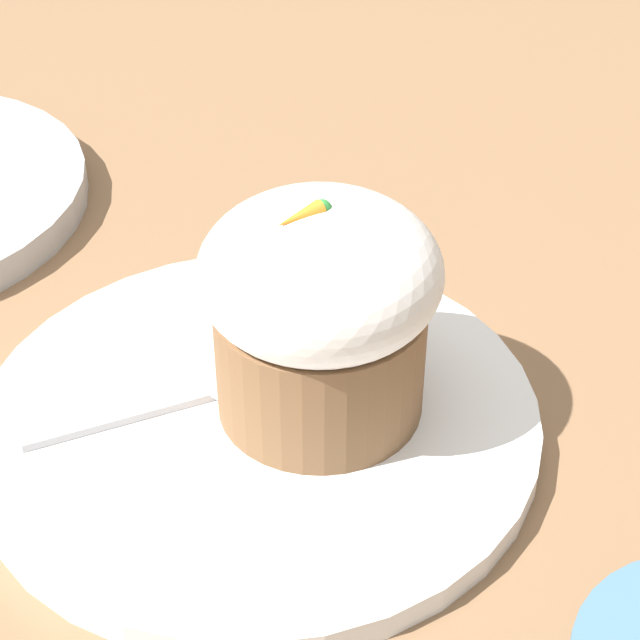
{
  "coord_description": "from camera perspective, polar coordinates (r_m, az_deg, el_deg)",
  "views": [
    {
      "loc": [
        0.18,
        0.3,
        0.32
      ],
      "look_at": [
        -0.02,
        0.01,
        0.06
      ],
      "focal_mm": 60.0,
      "sensor_mm": 36.0,
      "label": 1
    }
  ],
  "objects": [
    {
      "name": "ground_plane",
      "position": [
        0.48,
        -3.26,
        -5.76
      ],
      "size": [
        4.0,
        4.0,
        0.0
      ],
      "primitive_type": "plane",
      "color": "#846042"
    },
    {
      "name": "spoon",
      "position": [
        0.48,
        -4.92,
        -3.41
      ],
      "size": [
        0.13,
        0.05,
        0.01
      ],
      "color": "#B7B7BC",
      "rests_on": "dessert_plate"
    },
    {
      "name": "carrot_cake",
      "position": [
        0.44,
        -0.0,
        0.65
      ],
      "size": [
        0.1,
        0.1,
        0.1
      ],
      "color": "brown",
      "rests_on": "dessert_plate"
    },
    {
      "name": "dessert_plate",
      "position": [
        0.47,
        -3.29,
        -5.21
      ],
      "size": [
        0.25,
        0.25,
        0.01
      ],
      "color": "white",
      "rests_on": "ground_plane"
    }
  ]
}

